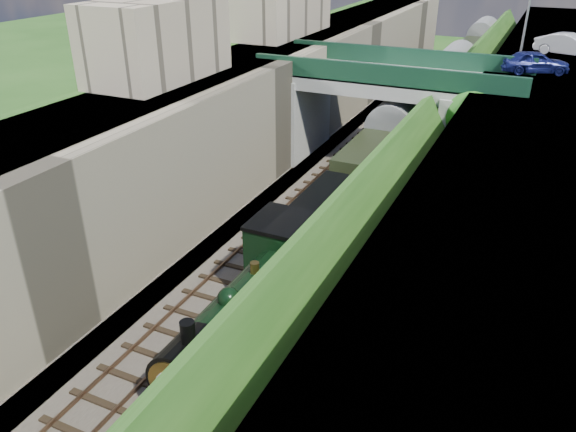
{
  "coord_description": "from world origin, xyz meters",
  "views": [
    {
      "loc": [
        9.24,
        -10.33,
        13.87
      ],
      "look_at": [
        0.0,
        9.58,
        2.81
      ],
      "focal_mm": 35.0,
      "sensor_mm": 36.0,
      "label": 1
    }
  ],
  "objects_px": {
    "road_bridge": "(398,108)",
    "car_blue": "(535,62)",
    "lamppost": "(529,9)",
    "car_silver": "(569,45)",
    "locomotive": "(254,308)",
    "tender": "(328,227)",
    "tree": "(476,116)"
  },
  "relations": [
    {
      "from": "road_bridge",
      "to": "car_blue",
      "type": "relative_size",
      "value": 4.05
    },
    {
      "from": "car_blue",
      "to": "tender",
      "type": "bearing_deg",
      "value": 136.64
    },
    {
      "from": "car_silver",
      "to": "tender",
      "type": "bearing_deg",
      "value": 178.53
    },
    {
      "from": "tree",
      "to": "car_blue",
      "type": "relative_size",
      "value": 1.67
    },
    {
      "from": "tender",
      "to": "tree",
      "type": "bearing_deg",
      "value": 66.19
    },
    {
      "from": "tender",
      "to": "lamppost",
      "type": "bearing_deg",
      "value": 72.63
    },
    {
      "from": "road_bridge",
      "to": "locomotive",
      "type": "xyz_separation_m",
      "value": [
        0.26,
        -19.92,
        -2.18
      ]
    },
    {
      "from": "car_blue",
      "to": "car_silver",
      "type": "height_order",
      "value": "car_silver"
    },
    {
      "from": "lamppost",
      "to": "locomotive",
      "type": "height_order",
      "value": "lamppost"
    },
    {
      "from": "locomotive",
      "to": "tender",
      "type": "height_order",
      "value": "locomotive"
    },
    {
      "from": "road_bridge",
      "to": "tender",
      "type": "distance_m",
      "value": 12.8
    },
    {
      "from": "car_blue",
      "to": "tender",
      "type": "xyz_separation_m",
      "value": [
        -7.09,
        -15.92,
        -5.3
      ]
    },
    {
      "from": "lamppost",
      "to": "car_silver",
      "type": "distance_m",
      "value": 5.23
    },
    {
      "from": "lamppost",
      "to": "car_blue",
      "type": "bearing_deg",
      "value": -73.05
    },
    {
      "from": "road_bridge",
      "to": "car_blue",
      "type": "bearing_deg",
      "value": 24.56
    },
    {
      "from": "locomotive",
      "to": "car_silver",
      "type": "bearing_deg",
      "value": 73.66
    },
    {
      "from": "locomotive",
      "to": "tender",
      "type": "distance_m",
      "value": 7.37
    },
    {
      "from": "road_bridge",
      "to": "car_blue",
      "type": "xyz_separation_m",
      "value": [
        7.34,
        3.36,
        2.85
      ]
    },
    {
      "from": "road_bridge",
      "to": "locomotive",
      "type": "distance_m",
      "value": 20.04
    },
    {
      "from": "tree",
      "to": "car_blue",
      "type": "bearing_deg",
      "value": 65.62
    },
    {
      "from": "road_bridge",
      "to": "car_silver",
      "type": "height_order",
      "value": "car_silver"
    },
    {
      "from": "road_bridge",
      "to": "tree",
      "type": "height_order",
      "value": "road_bridge"
    },
    {
      "from": "tree",
      "to": "car_blue",
      "type": "height_order",
      "value": "car_blue"
    },
    {
      "from": "road_bridge",
      "to": "tree",
      "type": "bearing_deg",
      "value": -20.74
    },
    {
      "from": "car_blue",
      "to": "tender",
      "type": "height_order",
      "value": "car_blue"
    },
    {
      "from": "tree",
      "to": "tender",
      "type": "height_order",
      "value": "tree"
    },
    {
      "from": "road_bridge",
      "to": "car_blue",
      "type": "height_order",
      "value": "car_blue"
    },
    {
      "from": "locomotive",
      "to": "tender",
      "type": "bearing_deg",
      "value": 90.0
    },
    {
      "from": "tree",
      "to": "locomotive",
      "type": "relative_size",
      "value": 0.65
    },
    {
      "from": "lamppost",
      "to": "car_silver",
      "type": "bearing_deg",
      "value": 51.56
    },
    {
      "from": "car_blue",
      "to": "locomotive",
      "type": "height_order",
      "value": "car_blue"
    },
    {
      "from": "road_bridge",
      "to": "car_silver",
      "type": "relative_size",
      "value": 3.62
    }
  ]
}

